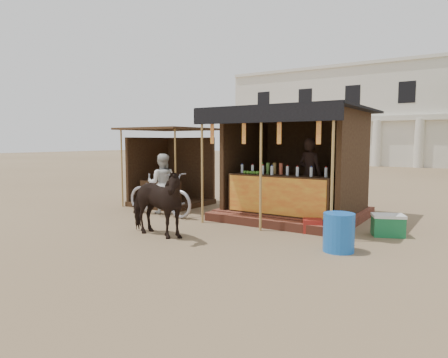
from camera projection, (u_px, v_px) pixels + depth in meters
The scene contains 10 objects.
ground at pixel (181, 239), 8.15m from camera, with size 120.00×120.00×0.00m, color #846B4C.
main_stall at pixel (294, 178), 10.30m from camera, with size 3.60×3.61×2.78m.
secondary_stall at pixel (168, 177), 12.49m from camera, with size 2.40×2.40×2.38m.
cow at pixel (155, 203), 8.28m from camera, with size 0.76×1.68×1.42m, color black.
motorbike at pixel (160, 194), 10.65m from camera, with size 0.76×2.19×1.15m, color #9B9AA3.
bystander at pixel (162, 183), 11.00m from camera, with size 0.80×0.62×1.64m, color silver.
blue_barrel at pixel (339, 232), 7.20m from camera, with size 0.56×0.56×0.70m, color blue.
red_crate at pixel (312, 226), 8.69m from camera, with size 0.40×0.36×0.30m, color maroon.
cooler at pixel (388, 225), 8.37m from camera, with size 0.76×0.66×0.46m.
background_building at pixel (387, 117), 33.80m from camera, with size 26.00×7.45×8.18m.
Camera 1 is at (5.11, -6.21, 2.00)m, focal length 32.00 mm.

